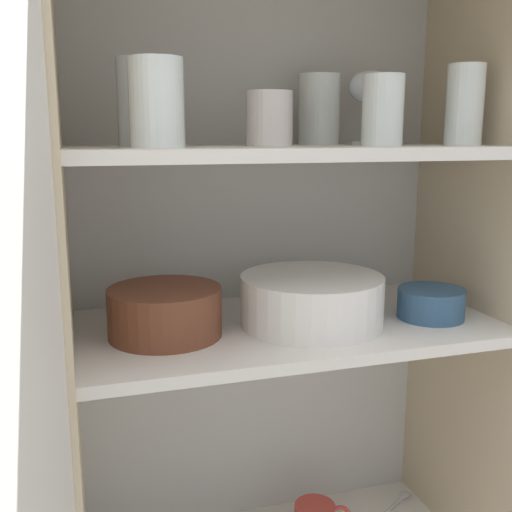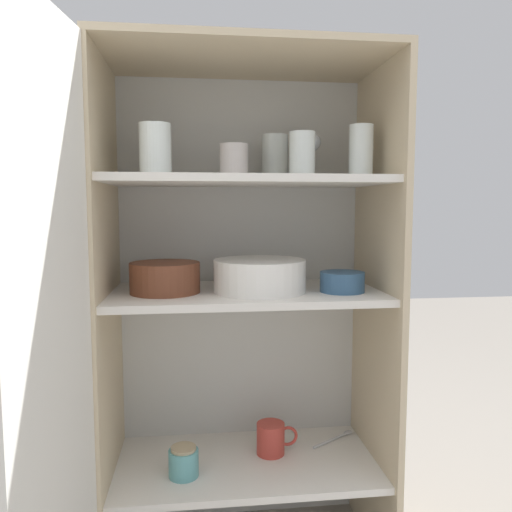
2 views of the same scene
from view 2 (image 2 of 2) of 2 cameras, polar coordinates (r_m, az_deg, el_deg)
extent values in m
cube|color=silver|center=(1.62, -1.82, -5.58)|extent=(0.78, 0.02, 1.41)
cube|color=#CCB793|center=(1.44, -16.59, -7.25)|extent=(0.02, 0.41, 1.41)
cube|color=#CCB793|center=(1.51, 13.59, -6.56)|extent=(0.02, 0.41, 1.41)
cube|color=#CCB793|center=(1.44, -1.18, 21.63)|extent=(0.78, 0.41, 0.02)
cube|color=silver|center=(1.58, -1.08, -22.65)|extent=(0.75, 0.38, 0.02)
cube|color=silver|center=(1.41, -1.12, -4.35)|extent=(0.75, 0.38, 0.02)
cube|color=silver|center=(1.39, -1.15, 8.57)|extent=(0.75, 0.38, 0.02)
cube|color=silver|center=(1.07, -22.33, -11.96)|extent=(0.07, 0.39, 1.41)
cylinder|color=white|center=(1.31, -11.44, 11.87)|extent=(0.08, 0.08, 0.13)
cylinder|color=white|center=(1.41, 11.91, 11.65)|extent=(0.07, 0.07, 0.14)
cylinder|color=white|center=(1.51, 2.15, 11.21)|extent=(0.08, 0.08, 0.13)
cylinder|color=silver|center=(1.41, -2.54, 10.80)|extent=(0.08, 0.08, 0.09)
cylinder|color=white|center=(1.42, -11.56, 11.61)|extent=(0.07, 0.07, 0.14)
cylinder|color=white|center=(1.37, 5.29, 11.50)|extent=(0.07, 0.07, 0.12)
cylinder|color=white|center=(1.51, 5.87, 8.82)|extent=(0.06, 0.06, 0.01)
cylinder|color=white|center=(1.51, 5.88, 10.28)|extent=(0.01, 0.01, 0.07)
ellipsoid|color=white|center=(1.52, 5.91, 12.81)|extent=(0.08, 0.08, 0.06)
cylinder|color=white|center=(1.39, 0.42, -3.91)|extent=(0.26, 0.26, 0.01)
cylinder|color=white|center=(1.39, 0.42, -3.55)|extent=(0.26, 0.26, 0.01)
cylinder|color=white|center=(1.39, 0.42, -3.18)|extent=(0.26, 0.26, 0.01)
cylinder|color=white|center=(1.38, 0.42, -2.81)|extent=(0.26, 0.26, 0.01)
cylinder|color=white|center=(1.38, 0.42, -2.44)|extent=(0.26, 0.26, 0.01)
cylinder|color=white|center=(1.38, 0.42, -2.07)|extent=(0.26, 0.26, 0.01)
cylinder|color=white|center=(1.38, 0.42, -1.70)|extent=(0.26, 0.26, 0.01)
cylinder|color=white|center=(1.38, 0.42, -1.33)|extent=(0.26, 0.26, 0.01)
cylinder|color=white|center=(1.38, 0.42, -0.96)|extent=(0.26, 0.26, 0.01)
cylinder|color=white|center=(1.38, 0.42, -0.59)|extent=(0.26, 0.26, 0.01)
cylinder|color=brown|center=(1.39, -10.36, -2.44)|extent=(0.19, 0.19, 0.08)
torus|color=brown|center=(1.39, -10.39, -0.89)|extent=(0.19, 0.19, 0.01)
cylinder|color=#33567A|center=(1.40, 9.82, -2.93)|extent=(0.12, 0.12, 0.06)
torus|color=#33567A|center=(1.40, 9.83, -1.97)|extent=(0.12, 0.12, 0.01)
cylinder|color=#BC3D33|center=(1.59, 1.68, -20.12)|extent=(0.08, 0.08, 0.09)
torus|color=#BC3D33|center=(1.60, 3.63, -19.85)|extent=(0.06, 0.01, 0.06)
cylinder|color=#5BA3A8|center=(1.50, -8.27, -22.36)|extent=(0.08, 0.08, 0.07)
cylinder|color=tan|center=(1.48, -8.30, -20.94)|extent=(0.07, 0.07, 0.01)
cylinder|color=silver|center=(1.70, 8.60, -20.08)|extent=(0.14, 0.09, 0.01)
ellipsoid|color=silver|center=(1.75, 10.48, -19.21)|extent=(0.04, 0.04, 0.01)
camera|label=1|loc=(0.47, -37.07, 16.55)|focal=42.00mm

